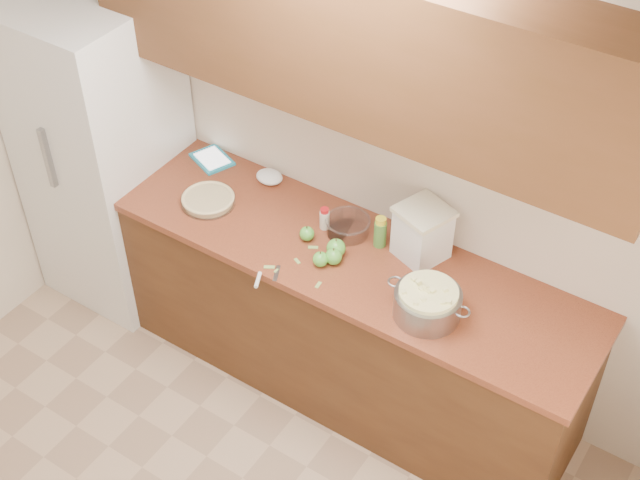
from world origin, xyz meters
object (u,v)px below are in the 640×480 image
Objects in this scene: flour_canister at (422,232)px; colander at (427,303)px; pie at (208,200)px; tablet at (212,159)px.

colander is at bearing -57.46° from flour_canister.
colander reaches higher than pie.
colander is 1.40× the size of flour_canister.
tablet is at bearing 166.32° from colander.
colander is 1.53m from tablet.
colander is (1.27, -0.07, 0.05)m from pie.
tablet is at bearing 125.61° from pie.
flour_canister is (-0.21, 0.32, 0.07)m from colander.
flour_canister reaches higher than colander.
pie is 0.97× the size of flour_canister.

